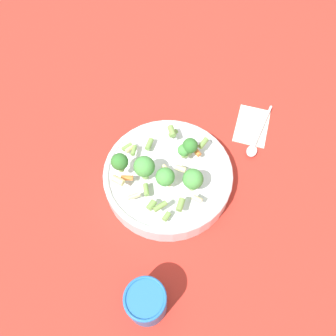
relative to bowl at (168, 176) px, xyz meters
name	(u,v)px	position (x,y,z in m)	size (l,w,h in m)	color
ground_plane	(168,182)	(0.00, 0.00, -0.03)	(3.00, 3.00, 0.00)	#B72D23
bowl	(168,176)	(0.00, 0.00, 0.00)	(0.30, 0.30, 0.05)	silver
pasta_salad	(164,168)	(-0.02, 0.00, 0.07)	(0.22, 0.22, 0.08)	#8CB766
cup	(146,302)	(-0.26, -0.10, 0.02)	(0.08, 0.08, 0.09)	#2366B2
napkin	(252,125)	(0.26, -0.11, -0.03)	(0.14, 0.11, 0.01)	white
spoon	(257,140)	(0.21, -0.14, -0.02)	(0.18, 0.03, 0.01)	silver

